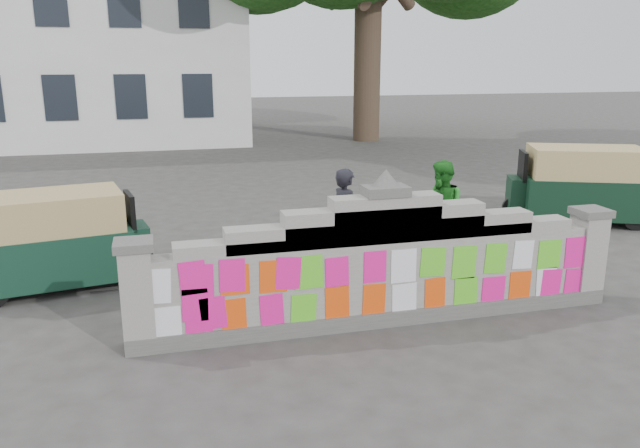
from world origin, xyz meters
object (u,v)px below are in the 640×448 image
at_px(cyclist_bike, 345,255).
at_px(rickshaw_right, 580,184).
at_px(pedestrian, 441,211).
at_px(rickshaw_left, 56,239).
at_px(cyclist_rider, 345,235).

distance_m(cyclist_bike, rickshaw_right, 6.30).
distance_m(cyclist_bike, pedestrian, 2.12).
bearing_deg(rickshaw_left, pedestrian, -12.43).
relative_size(cyclist_rider, pedestrian, 0.90).
xyz_separation_m(pedestrian, rickshaw_left, (-6.10, 0.23, -0.10)).
xyz_separation_m(cyclist_bike, pedestrian, (1.93, 0.77, 0.39)).
distance_m(cyclist_rider, rickshaw_left, 4.28).
bearing_deg(pedestrian, rickshaw_left, -93.40).
xyz_separation_m(cyclist_bike, rickshaw_left, (-4.16, 1.00, 0.29)).
distance_m(cyclist_rider, rickshaw_right, 6.28).
xyz_separation_m(cyclist_bike, rickshaw_right, (5.84, 2.33, 0.36)).
height_order(cyclist_rider, rickshaw_left, cyclist_rider).
xyz_separation_m(cyclist_bike, cyclist_rider, (0.00, 0.00, 0.31)).
bearing_deg(rickshaw_left, rickshaw_right, -2.70).
relative_size(pedestrian, rickshaw_right, 0.58).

